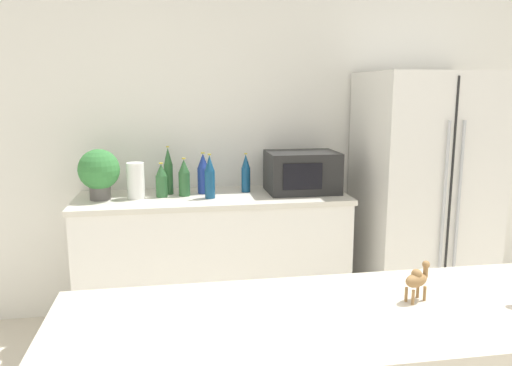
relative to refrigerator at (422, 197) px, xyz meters
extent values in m
cube|color=white|center=(-1.22, 0.41, 0.41)|extent=(8.00, 0.06, 2.55)
cube|color=white|center=(-1.47, 0.08, -0.43)|extent=(1.78, 0.60, 0.88)
cube|color=silver|center=(-1.47, 0.08, 0.03)|extent=(1.81, 0.63, 0.03)
cube|color=silver|center=(0.00, 0.00, 0.00)|extent=(0.84, 0.72, 1.74)
cube|color=black|center=(0.00, -0.36, 0.00)|extent=(0.01, 0.01, 1.67)
cylinder|color=#B2B5BA|center=(-0.05, -0.38, 0.09)|extent=(0.02, 0.02, 0.96)
cylinder|color=#B2B5BA|center=(0.05, -0.38, 0.09)|extent=(0.02, 0.02, 0.96)
cube|color=beige|center=(-1.02, -1.90, 0.09)|extent=(2.16, 0.59, 0.03)
cylinder|color=#595451|center=(-2.20, 0.07, 0.10)|extent=(0.13, 0.13, 0.10)
sphere|color=#387F3D|center=(-2.20, 0.07, 0.25)|extent=(0.26, 0.26, 0.26)
cylinder|color=white|center=(-1.97, 0.07, 0.17)|extent=(0.11, 0.11, 0.24)
cube|color=black|center=(-0.85, 0.10, 0.19)|extent=(0.48, 0.36, 0.28)
cube|color=black|center=(-0.89, -0.09, 0.19)|extent=(0.26, 0.01, 0.17)
cylinder|color=navy|center=(-1.49, 0.00, 0.14)|extent=(0.07, 0.07, 0.18)
cone|color=navy|center=(-1.49, 0.00, 0.28)|extent=(0.06, 0.06, 0.10)
cylinder|color=gold|center=(-1.49, 0.00, 0.34)|extent=(0.02, 0.02, 0.01)
cylinder|color=navy|center=(-1.53, 0.16, 0.14)|extent=(0.08, 0.08, 0.18)
cone|color=navy|center=(-1.53, 0.16, 0.28)|extent=(0.08, 0.08, 0.10)
cylinder|color=gold|center=(-1.53, 0.16, 0.33)|extent=(0.03, 0.03, 0.01)
cylinder|color=#2D6033|center=(-1.66, 0.10, 0.13)|extent=(0.08, 0.08, 0.16)
cone|color=#2D6033|center=(-1.66, 0.10, 0.25)|extent=(0.07, 0.07, 0.09)
cylinder|color=gold|center=(-1.66, 0.10, 0.30)|extent=(0.03, 0.03, 0.01)
cylinder|color=#2D6033|center=(-1.76, 0.18, 0.15)|extent=(0.06, 0.06, 0.20)
cone|color=#2D6033|center=(-1.76, 0.18, 0.31)|extent=(0.06, 0.06, 0.12)
cylinder|color=gold|center=(-1.76, 0.18, 0.37)|extent=(0.02, 0.02, 0.01)
cylinder|color=navy|center=(-1.23, 0.16, 0.13)|extent=(0.06, 0.06, 0.17)
cone|color=navy|center=(-1.23, 0.16, 0.27)|extent=(0.06, 0.06, 0.09)
cylinder|color=gold|center=(-1.23, 0.16, 0.32)|extent=(0.02, 0.02, 0.01)
cylinder|color=#2D6033|center=(-1.81, 0.09, 0.12)|extent=(0.08, 0.08, 0.14)
cone|color=#2D6033|center=(-1.81, 0.09, 0.23)|extent=(0.07, 0.07, 0.08)
cylinder|color=gold|center=(-1.81, 0.09, 0.28)|extent=(0.03, 0.03, 0.01)
ellipsoid|color=olive|center=(-1.01, -1.86, 0.18)|extent=(0.09, 0.07, 0.04)
sphere|color=olive|center=(-1.01, -1.86, 0.20)|extent=(0.03, 0.03, 0.03)
cylinder|color=olive|center=(-0.97, -1.85, 0.20)|extent=(0.02, 0.02, 0.04)
sphere|color=olive|center=(-0.97, -1.85, 0.22)|extent=(0.02, 0.02, 0.02)
cylinder|color=olive|center=(-0.99, -1.84, 0.13)|extent=(0.01, 0.01, 0.05)
cylinder|color=olive|center=(-0.98, -1.86, 0.13)|extent=(0.01, 0.01, 0.05)
cylinder|color=olive|center=(-1.04, -1.86, 0.13)|extent=(0.01, 0.01, 0.05)
cylinder|color=olive|center=(-1.03, -1.89, 0.13)|extent=(0.01, 0.01, 0.05)
camera|label=1|loc=(-1.73, -3.20, 0.75)|focal=35.00mm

